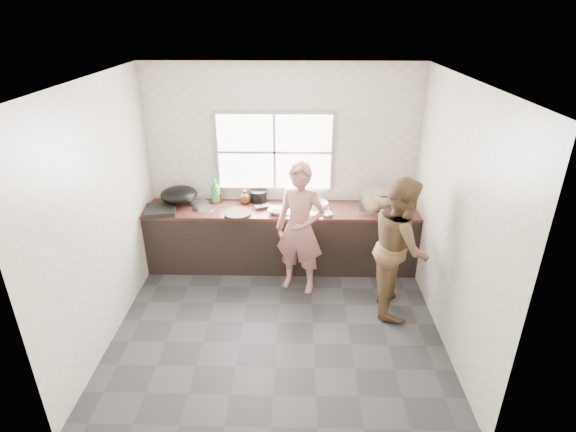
{
  "coord_description": "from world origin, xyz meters",
  "views": [
    {
      "loc": [
        0.21,
        -4.16,
        3.29
      ],
      "look_at": [
        0.1,
        0.65,
        1.05
      ],
      "focal_mm": 28.0,
      "sensor_mm": 36.0,
      "label": 1
    }
  ],
  "objects_px": {
    "person_side": "(400,246)",
    "wok": "(179,194)",
    "cutting_board": "(237,214)",
    "pot_lid_left": "(203,209)",
    "burner": "(161,210)",
    "dish_rack": "(373,202)",
    "plate_food": "(239,211)",
    "glass_jar": "(216,199)",
    "bottle_green": "(216,191)",
    "bottle_brown_short": "(245,197)",
    "pot_lid_right": "(199,203)",
    "black_pot": "(259,196)",
    "bowl_mince": "(277,211)",
    "bowl_crabs": "(319,205)",
    "woman": "(300,233)",
    "bowl_held": "(327,214)",
    "bottle_brown_tall": "(220,195)"
  },
  "relations": [
    {
      "from": "plate_food",
      "to": "dish_rack",
      "type": "xyz_separation_m",
      "value": [
        1.76,
        0.03,
        0.13
      ]
    },
    {
      "from": "bowl_held",
      "to": "black_pot",
      "type": "height_order",
      "value": "black_pot"
    },
    {
      "from": "glass_jar",
      "to": "plate_food",
      "type": "bearing_deg",
      "value": -42.22
    },
    {
      "from": "person_side",
      "to": "black_pot",
      "type": "relative_size",
      "value": 7.47
    },
    {
      "from": "plate_food",
      "to": "wok",
      "type": "distance_m",
      "value": 0.86
    },
    {
      "from": "burner",
      "to": "dish_rack",
      "type": "relative_size",
      "value": 1.02
    },
    {
      "from": "person_side",
      "to": "bowl_held",
      "type": "height_order",
      "value": "person_side"
    },
    {
      "from": "cutting_board",
      "to": "bottle_brown_tall",
      "type": "xyz_separation_m",
      "value": [
        -0.3,
        0.44,
        0.07
      ]
    },
    {
      "from": "woman",
      "to": "pot_lid_right",
      "type": "xyz_separation_m",
      "value": [
        -1.37,
        0.69,
        0.08
      ]
    },
    {
      "from": "person_side",
      "to": "cutting_board",
      "type": "distance_m",
      "value": 2.08
    },
    {
      "from": "plate_food",
      "to": "bowl_held",
      "type": "bearing_deg",
      "value": -5.28
    },
    {
      "from": "bottle_brown_tall",
      "to": "dish_rack",
      "type": "bearing_deg",
      "value": -8.48
    },
    {
      "from": "wok",
      "to": "pot_lid_left",
      "type": "xyz_separation_m",
      "value": [
        0.34,
        -0.13,
        -0.15
      ]
    },
    {
      "from": "bowl_crabs",
      "to": "black_pot",
      "type": "bearing_deg",
      "value": 167.82
    },
    {
      "from": "bottle_brown_tall",
      "to": "bowl_crabs",
      "type": "bearing_deg",
      "value": -7.45
    },
    {
      "from": "dish_rack",
      "to": "pot_lid_left",
      "type": "height_order",
      "value": "dish_rack"
    },
    {
      "from": "plate_food",
      "to": "glass_jar",
      "type": "relative_size",
      "value": 2.12
    },
    {
      "from": "wok",
      "to": "pot_lid_left",
      "type": "relative_size",
      "value": 1.76
    },
    {
      "from": "bottle_brown_short",
      "to": "wok",
      "type": "bearing_deg",
      "value": -174.89
    },
    {
      "from": "woman",
      "to": "wok",
      "type": "distance_m",
      "value": 1.77
    },
    {
      "from": "woman",
      "to": "black_pot",
      "type": "xyz_separation_m",
      "value": [
        -0.57,
        0.78,
        0.16
      ]
    },
    {
      "from": "bottle_green",
      "to": "pot_lid_right",
      "type": "distance_m",
      "value": 0.28
    },
    {
      "from": "glass_jar",
      "to": "wok",
      "type": "xyz_separation_m",
      "value": [
        -0.48,
        -0.11,
        0.1
      ]
    },
    {
      "from": "bowl_crabs",
      "to": "plate_food",
      "type": "xyz_separation_m",
      "value": [
        -1.06,
        -0.16,
        -0.02
      ]
    },
    {
      "from": "person_side",
      "to": "wok",
      "type": "height_order",
      "value": "person_side"
    },
    {
      "from": "woman",
      "to": "bottle_brown_short",
      "type": "distance_m",
      "value": 1.06
    },
    {
      "from": "bowl_mince",
      "to": "wok",
      "type": "xyz_separation_m",
      "value": [
        -1.33,
        0.23,
        0.12
      ]
    },
    {
      "from": "bottle_brown_tall",
      "to": "dish_rack",
      "type": "height_order",
      "value": "dish_rack"
    },
    {
      "from": "bowl_crabs",
      "to": "glass_jar",
      "type": "distance_m",
      "value": 1.41
    },
    {
      "from": "dish_rack",
      "to": "plate_food",
      "type": "bearing_deg",
      "value": -176.17
    },
    {
      "from": "cutting_board",
      "to": "pot_lid_right",
      "type": "xyz_separation_m",
      "value": [
        -0.57,
        0.35,
        -0.01
      ]
    },
    {
      "from": "pot_lid_left",
      "to": "pot_lid_right",
      "type": "height_order",
      "value": "same"
    },
    {
      "from": "burner",
      "to": "dish_rack",
      "type": "bearing_deg",
      "value": 1.56
    },
    {
      "from": "bowl_held",
      "to": "burner",
      "type": "xyz_separation_m",
      "value": [
        -2.17,
        0.06,
        0.0
      ]
    },
    {
      "from": "glass_jar",
      "to": "wok",
      "type": "distance_m",
      "value": 0.5
    },
    {
      "from": "bottle_brown_short",
      "to": "pot_lid_right",
      "type": "bearing_deg",
      "value": -177.02
    },
    {
      "from": "burner",
      "to": "glass_jar",
      "type": "bearing_deg",
      "value": 28.42
    },
    {
      "from": "glass_jar",
      "to": "wok",
      "type": "bearing_deg",
      "value": -166.59
    },
    {
      "from": "black_pot",
      "to": "pot_lid_right",
      "type": "relative_size",
      "value": 0.82
    },
    {
      "from": "bottle_green",
      "to": "pot_lid_left",
      "type": "relative_size",
      "value": 1.19
    },
    {
      "from": "bowl_mince",
      "to": "wok",
      "type": "relative_size",
      "value": 0.49
    },
    {
      "from": "person_side",
      "to": "burner",
      "type": "bearing_deg",
      "value": 79.4
    },
    {
      "from": "cutting_board",
      "to": "pot_lid_left",
      "type": "relative_size",
      "value": 1.27
    },
    {
      "from": "bowl_crabs",
      "to": "dish_rack",
      "type": "height_order",
      "value": "dish_rack"
    },
    {
      "from": "dish_rack",
      "to": "pot_lid_left",
      "type": "relative_size",
      "value": 1.37
    },
    {
      "from": "bottle_green",
      "to": "glass_jar",
      "type": "distance_m",
      "value": 0.12
    },
    {
      "from": "person_side",
      "to": "dish_rack",
      "type": "xyz_separation_m",
      "value": [
        -0.19,
        0.86,
        0.18
      ]
    },
    {
      "from": "person_side",
      "to": "wok",
      "type": "distance_m",
      "value": 2.96
    },
    {
      "from": "bowl_mince",
      "to": "pot_lid_left",
      "type": "xyz_separation_m",
      "value": [
        -0.99,
        0.1,
        -0.02
      ]
    },
    {
      "from": "cutting_board",
      "to": "black_pot",
      "type": "bearing_deg",
      "value": 61.55
    }
  ]
}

